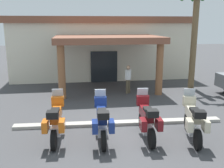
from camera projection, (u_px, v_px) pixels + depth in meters
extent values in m
plane|color=#424244|center=(121.00, 134.00, 9.38)|extent=(80.00, 80.00, 0.00)
cube|color=silver|center=(100.00, 49.00, 20.24)|extent=(12.85, 6.40, 3.95)
cube|color=#1E2328|center=(104.00, 67.00, 17.58)|extent=(1.80, 0.18, 2.10)
cube|color=brown|center=(108.00, 39.00, 15.20)|extent=(6.33, 4.40, 0.35)
cylinder|color=brown|center=(62.00, 72.00, 13.59)|extent=(0.39, 0.39, 2.85)
cylinder|color=brown|center=(159.00, 70.00, 14.34)|extent=(0.39, 0.39, 2.85)
cube|color=brown|center=(99.00, 20.00, 19.74)|extent=(13.27, 6.82, 0.44)
cylinder|color=black|center=(59.00, 122.00, 9.67)|extent=(0.14, 0.66, 0.66)
cylinder|color=black|center=(54.00, 140.00, 8.16)|extent=(0.14, 0.66, 0.66)
cube|color=silver|center=(56.00, 130.00, 8.88)|extent=(0.32, 0.56, 0.32)
cube|color=orange|center=(56.00, 114.00, 8.91)|extent=(0.31, 1.15, 0.34)
cube|color=black|center=(55.00, 111.00, 8.52)|extent=(0.28, 0.60, 0.10)
cube|color=orange|center=(58.00, 101.00, 9.46)|extent=(0.44, 0.24, 0.36)
cube|color=#B2BCC6|center=(58.00, 93.00, 9.47)|extent=(0.40, 0.12, 0.36)
cube|color=orange|center=(45.00, 126.00, 8.19)|extent=(0.18, 0.44, 0.36)
cube|color=orange|center=(62.00, 125.00, 8.24)|extent=(0.18, 0.44, 0.36)
cube|color=black|center=(53.00, 115.00, 8.02)|extent=(0.36, 0.32, 0.22)
cylinder|color=black|center=(101.00, 123.00, 9.62)|extent=(0.14, 0.66, 0.66)
cylinder|color=black|center=(104.00, 141.00, 8.12)|extent=(0.14, 0.66, 0.66)
cube|color=silver|center=(102.00, 130.00, 8.84)|extent=(0.32, 0.56, 0.32)
cube|color=navy|center=(102.00, 115.00, 8.87)|extent=(0.30, 1.15, 0.34)
cube|color=black|center=(102.00, 112.00, 8.48)|extent=(0.28, 0.60, 0.10)
cube|color=navy|center=(100.00, 102.00, 9.42)|extent=(0.44, 0.24, 0.36)
cube|color=#B2BCC6|center=(100.00, 94.00, 9.43)|extent=(0.40, 0.12, 0.36)
cube|color=navy|center=(95.00, 127.00, 8.14)|extent=(0.18, 0.44, 0.36)
cube|color=navy|center=(111.00, 126.00, 8.19)|extent=(0.18, 0.44, 0.36)
cube|color=black|center=(103.00, 115.00, 7.98)|extent=(0.36, 0.32, 0.22)
cylinder|color=black|center=(142.00, 121.00, 9.78)|extent=(0.15, 0.66, 0.66)
cylinder|color=black|center=(152.00, 139.00, 8.28)|extent=(0.15, 0.66, 0.66)
cube|color=silver|center=(147.00, 128.00, 9.00)|extent=(0.33, 0.56, 0.32)
cube|color=maroon|center=(146.00, 113.00, 9.03)|extent=(0.31, 1.15, 0.34)
cube|color=black|center=(149.00, 110.00, 8.64)|extent=(0.29, 0.60, 0.10)
cube|color=maroon|center=(143.00, 100.00, 9.58)|extent=(0.44, 0.24, 0.36)
cube|color=#B2BCC6|center=(142.00, 92.00, 9.59)|extent=(0.40, 0.12, 0.36)
cube|color=maroon|center=(143.00, 125.00, 8.31)|extent=(0.18, 0.44, 0.36)
cube|color=maroon|center=(159.00, 124.00, 8.35)|extent=(0.18, 0.44, 0.36)
cube|color=black|center=(152.00, 113.00, 8.14)|extent=(0.36, 0.32, 0.22)
cylinder|color=black|center=(188.00, 122.00, 9.70)|extent=(0.25, 0.67, 0.66)
cylinder|color=black|center=(198.00, 140.00, 8.20)|extent=(0.25, 0.67, 0.66)
cube|color=silver|center=(192.00, 129.00, 8.92)|extent=(0.41, 0.61, 0.32)
cube|color=beige|center=(193.00, 114.00, 8.95)|extent=(0.50, 1.18, 0.34)
cube|color=black|center=(195.00, 111.00, 8.56)|extent=(0.38, 0.64, 0.10)
cube|color=beige|center=(189.00, 101.00, 9.50)|extent=(0.48, 0.31, 0.36)
cube|color=#B2BCC6|center=(189.00, 93.00, 9.51)|extent=(0.41, 0.19, 0.36)
cube|color=beige|center=(189.00, 125.00, 8.27)|extent=(0.25, 0.46, 0.36)
cube|color=beige|center=(206.00, 126.00, 8.23)|extent=(0.25, 0.46, 0.36)
cube|color=black|center=(199.00, 114.00, 8.06)|extent=(0.41, 0.38, 0.22)
cylinder|color=brown|center=(129.00, 86.00, 14.91)|extent=(0.14, 0.14, 0.80)
cylinder|color=brown|center=(127.00, 87.00, 14.77)|extent=(0.14, 0.14, 0.80)
cylinder|color=white|center=(128.00, 75.00, 14.68)|extent=(0.32, 0.32, 0.57)
cylinder|color=white|center=(130.00, 74.00, 14.85)|extent=(0.09, 0.09, 0.54)
cylinder|color=white|center=(126.00, 75.00, 14.51)|extent=(0.09, 0.09, 0.54)
sphere|color=tan|center=(128.00, 67.00, 14.59)|extent=(0.22, 0.22, 0.22)
cylinder|color=brown|center=(194.00, 43.00, 15.55)|extent=(0.36, 0.36, 5.52)
cube|color=#ADA89E|center=(119.00, 123.00, 10.30)|extent=(8.23, 0.36, 0.12)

